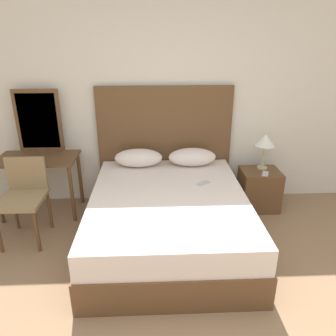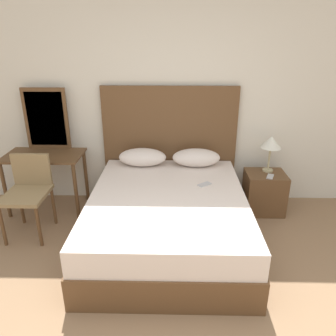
% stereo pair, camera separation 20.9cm
% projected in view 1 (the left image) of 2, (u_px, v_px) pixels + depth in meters
% --- Properties ---
extents(wall_back, '(10.00, 0.06, 2.70)m').
position_uv_depth(wall_back, '(174.00, 97.00, 4.00)').
color(wall_back, silver).
rests_on(wall_back, ground_plane).
extents(bed, '(1.59, 1.97, 0.56)m').
position_uv_depth(bed, '(168.00, 219.00, 3.40)').
color(bed, brown).
rests_on(bed, ground_plane).
extents(headboard, '(1.67, 0.05, 1.49)m').
position_uv_depth(headboard, '(165.00, 146.00, 4.16)').
color(headboard, brown).
rests_on(headboard, ground_plane).
extents(pillow_left, '(0.58, 0.30, 0.22)m').
position_uv_depth(pillow_left, '(138.00, 158.00, 3.96)').
color(pillow_left, silver).
rests_on(pillow_left, bed).
extents(pillow_right, '(0.58, 0.30, 0.22)m').
position_uv_depth(pillow_right, '(192.00, 157.00, 3.99)').
color(pillow_right, silver).
rests_on(pillow_right, bed).
extents(phone_on_bed, '(0.16, 0.15, 0.01)m').
position_uv_depth(phone_on_bed, '(203.00, 183.00, 3.53)').
color(phone_on_bed, '#B7B7BC').
rests_on(phone_on_bed, bed).
extents(nightstand, '(0.47, 0.40, 0.51)m').
position_uv_depth(nightstand, '(259.00, 189.00, 4.11)').
color(nightstand, brown).
rests_on(nightstand, ground_plane).
extents(table_lamp, '(0.24, 0.24, 0.44)m').
position_uv_depth(table_lamp, '(265.00, 141.00, 3.95)').
color(table_lamp, tan).
rests_on(table_lamp, nightstand).
extents(phone_on_nightstand, '(0.12, 0.17, 0.01)m').
position_uv_depth(phone_on_nightstand, '(265.00, 174.00, 3.92)').
color(phone_on_nightstand, '#B7B7BC').
rests_on(phone_on_nightstand, nightstand).
extents(vanity_desk, '(0.92, 0.54, 0.72)m').
position_uv_depth(vanity_desk, '(38.00, 167.00, 3.87)').
color(vanity_desk, brown).
rests_on(vanity_desk, ground_plane).
extents(vanity_mirror, '(0.53, 0.03, 0.75)m').
position_uv_depth(vanity_mirror, '(38.00, 121.00, 3.90)').
color(vanity_mirror, brown).
rests_on(vanity_mirror, vanity_desk).
extents(chair, '(0.44, 0.50, 0.86)m').
position_uv_depth(chair, '(24.00, 193.00, 3.43)').
color(chair, olive).
rests_on(chair, ground_plane).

